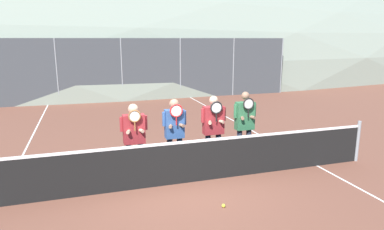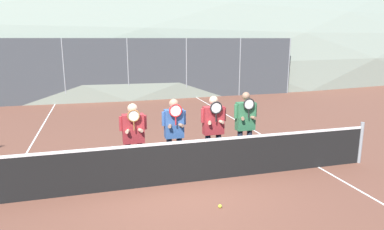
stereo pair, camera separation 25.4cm
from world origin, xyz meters
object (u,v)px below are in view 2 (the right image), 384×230
(car_left_of_center, at_px, (111,77))
(car_center, at_px, (193,75))
(tennis_ball_on_court, at_px, (220,206))
(player_rightmost, at_px, (245,122))
(player_center_left, at_px, (174,129))
(player_center_right, at_px, (213,126))
(car_right_of_center, at_px, (264,73))
(player_leftmost, at_px, (133,134))
(car_far_left, at_px, (14,80))

(car_left_of_center, height_order, car_center, car_left_of_center)
(car_left_of_center, relative_size, tennis_ball_on_court, 63.95)
(player_rightmost, xyz_separation_m, car_center, (2.27, 12.58, -0.16))
(player_center_left, bearing_deg, car_left_of_center, 93.73)
(player_center_right, distance_m, car_right_of_center, 15.28)
(player_leftmost, xyz_separation_m, player_center_left, (0.95, 0.08, 0.02))
(player_leftmost, relative_size, player_rightmost, 0.94)
(car_far_left, relative_size, car_left_of_center, 1.07)
(car_center, bearing_deg, player_leftmost, -111.62)
(player_leftmost, bearing_deg, car_right_of_center, 52.51)
(car_left_of_center, bearing_deg, tennis_ball_on_court, -85.14)
(player_center_right, height_order, car_far_left, car_far_left)
(player_center_right, height_order, player_rightmost, player_rightmost)
(car_left_of_center, xyz_separation_m, tennis_ball_on_court, (1.23, -14.52, -0.91))
(car_far_left, xyz_separation_m, car_left_of_center, (5.13, -0.43, 0.03))
(player_leftmost, xyz_separation_m, car_right_of_center, (10.01, 13.05, -0.14))
(player_center_left, height_order, car_far_left, car_far_left)
(player_leftmost, bearing_deg, tennis_ball_on_court, -54.43)
(car_center, height_order, car_right_of_center, car_center)
(car_far_left, xyz_separation_m, car_right_of_center, (15.01, 0.01, -0.03))
(car_center, bearing_deg, player_center_left, -107.95)
(player_center_right, xyz_separation_m, car_right_of_center, (8.09, 12.97, -0.18))
(player_center_right, xyz_separation_m, car_left_of_center, (-1.79, 12.52, -0.12))
(player_center_left, relative_size, player_center_right, 0.99)
(player_rightmost, xyz_separation_m, tennis_ball_on_court, (-1.41, -2.06, -1.04))
(player_center_left, bearing_deg, player_rightmost, 2.02)
(car_far_left, distance_m, tennis_ball_on_court, 16.27)
(tennis_ball_on_court, bearing_deg, player_center_left, 101.81)
(player_center_right, height_order, tennis_ball_on_court, player_center_right)
(car_center, bearing_deg, tennis_ball_on_court, -104.11)
(player_leftmost, relative_size, player_center_left, 0.98)
(player_center_left, relative_size, tennis_ball_on_court, 25.86)
(car_far_left, xyz_separation_m, tennis_ball_on_court, (6.36, -14.95, -0.88))
(player_rightmost, distance_m, car_center, 12.78)
(player_leftmost, height_order, car_center, car_center)
(car_center, distance_m, tennis_ball_on_court, 15.12)
(player_rightmost, relative_size, car_right_of_center, 0.41)
(car_right_of_center, bearing_deg, player_leftmost, -127.49)
(player_center_left, bearing_deg, car_far_left, 114.65)
(player_rightmost, bearing_deg, car_right_of_center, 60.73)
(player_center_left, xyz_separation_m, car_right_of_center, (9.06, 12.97, -0.17))
(player_rightmost, relative_size, car_far_left, 0.40)
(car_far_left, distance_m, car_left_of_center, 5.15)
(player_leftmost, bearing_deg, car_center, 68.38)
(player_rightmost, relative_size, car_left_of_center, 0.42)
(car_left_of_center, height_order, car_right_of_center, car_left_of_center)
(player_center_left, xyz_separation_m, player_center_right, (0.97, 0.00, 0.01))
(car_left_of_center, bearing_deg, car_far_left, 175.20)
(player_center_right, relative_size, car_far_left, 0.38)
(tennis_ball_on_court, bearing_deg, player_leftmost, 125.57)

